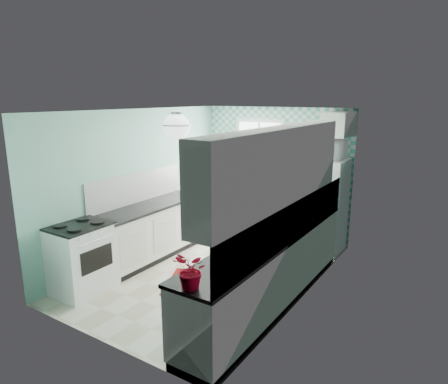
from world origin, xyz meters
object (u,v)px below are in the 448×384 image
Objects in this scene: sink at (301,218)px; microwave at (326,149)px; stove at (82,257)px; ceiling_light at (176,126)px; fridge at (323,205)px; fruit_bowl at (228,263)px; potted_plant at (192,271)px.

sink is 1.52m from microwave.
microwave is (2.31, 3.31, 1.32)m from stove.
sink is (2.40, 2.08, 0.43)m from stove.
fridge is (1.11, 2.61, -1.50)m from ceiling_light.
sink is 0.92× the size of microwave.
ceiling_light is 1.93m from fruit_bowl.
stove is at bearing -138.95° from sink.
stove is 2.57× the size of potted_plant.
fridge is 4.42× the size of potted_plant.
stove is 3.55× the size of fruit_bowl.
microwave is (-0.09, 3.28, 0.85)m from fruit_bowl.
microwave is at bearing 53.08° from fridge.
sink is at bearing 89.92° from potted_plant.
fruit_bowl is at bearing -89.87° from sink.
stove is 4.24m from microwave.
microwave is (-0.09, 1.23, 0.89)m from sink.
fruit_bowl is 0.65m from potted_plant.
fridge reaches higher than fruit_bowl.
ceiling_light is 0.58× the size of microwave.
fruit_bowl is 0.72× the size of potted_plant.
ceiling_light is 2.29m from stove.
microwave reaches higher than sink.
sink is 2.05m from fruit_bowl.
fruit_bowl is (2.40, 0.03, 0.47)m from stove.
sink is 2.03× the size of fruit_bowl.
stove is at bearing -149.89° from ceiling_light.
fridge is at bearing 66.99° from ceiling_light.
ceiling_light is 2.13m from potted_plant.
potted_plant is (-0.00, -2.68, 0.20)m from sink.
fruit_bowl is (1.20, -0.67, -1.35)m from ceiling_light.
fruit_bowl is at bearing 90.00° from potted_plant.
ceiling_light is at bearing 150.90° from fruit_bowl.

